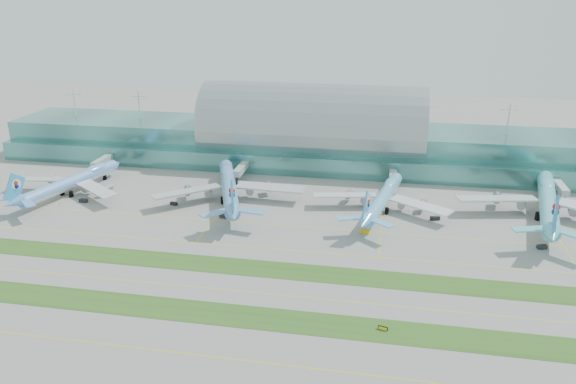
% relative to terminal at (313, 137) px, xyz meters
% --- Properties ---
extents(ground, '(700.00, 700.00, 0.00)m').
position_rel_terminal_xyz_m(ground, '(-0.01, -128.79, -14.23)').
color(ground, gray).
rests_on(ground, ground).
extents(terminal, '(340.00, 69.10, 36.00)m').
position_rel_terminal_xyz_m(terminal, '(0.00, 0.00, 0.00)').
color(terminal, '#3D7A75').
rests_on(terminal, ground).
extents(grass_strip_near, '(420.00, 12.00, 0.08)m').
position_rel_terminal_xyz_m(grass_strip_near, '(-0.01, -156.79, -14.19)').
color(grass_strip_near, '#2D591E').
rests_on(grass_strip_near, ground).
extents(grass_strip_far, '(420.00, 12.00, 0.08)m').
position_rel_terminal_xyz_m(grass_strip_far, '(-0.01, -126.79, -14.19)').
color(grass_strip_far, '#2D591E').
rests_on(grass_strip_far, ground).
extents(taxiline_a, '(420.00, 0.35, 0.01)m').
position_rel_terminal_xyz_m(taxiline_a, '(-0.01, -176.79, -14.22)').
color(taxiline_a, yellow).
rests_on(taxiline_a, ground).
extents(taxiline_b, '(420.00, 0.35, 0.01)m').
position_rel_terminal_xyz_m(taxiline_b, '(-0.01, -142.79, -14.22)').
color(taxiline_b, yellow).
rests_on(taxiline_b, ground).
extents(taxiline_c, '(420.00, 0.35, 0.01)m').
position_rel_terminal_xyz_m(taxiline_c, '(-0.01, -110.79, -14.22)').
color(taxiline_c, yellow).
rests_on(taxiline_c, ground).
extents(taxiline_d, '(420.00, 0.35, 0.01)m').
position_rel_terminal_xyz_m(taxiline_d, '(-0.01, -88.79, -14.22)').
color(taxiline_d, yellow).
rests_on(taxiline_d, ground).
extents(airliner_a, '(59.97, 69.19, 19.28)m').
position_rel_terminal_xyz_m(airliner_a, '(-103.41, -69.58, -8.28)').
color(airliner_a, '#6BA2EC').
rests_on(airliner_a, ground).
extents(airliner_b, '(65.36, 75.97, 21.56)m').
position_rel_terminal_xyz_m(airliner_b, '(-28.90, -64.59, -7.58)').
color(airliner_b, '#649EDD').
rests_on(airliner_b, ground).
extents(airliner_c, '(59.66, 68.58, 18.99)m').
position_rel_terminal_xyz_m(airliner_c, '(39.97, -64.08, -8.37)').
color(airliner_c, '#6DBDF1').
rests_on(airliner_c, ground).
extents(airliner_d, '(72.45, 83.29, 23.06)m').
position_rel_terminal_xyz_m(airliner_d, '(107.81, -59.82, -7.11)').
color(airliner_d, '#61C7D7').
rests_on(airliner_d, ground).
extents(gse_a, '(4.21, 2.67, 1.75)m').
position_rel_terminal_xyz_m(gse_a, '(-113.01, -77.72, -13.35)').
color(gse_a, yellow).
rests_on(gse_a, ground).
extents(gse_b, '(3.85, 1.72, 1.66)m').
position_rel_terminal_xyz_m(gse_b, '(-92.58, -79.57, -13.40)').
color(gse_b, black).
rests_on(gse_b, ground).
extents(gse_c, '(3.53, 2.31, 1.28)m').
position_rel_terminal_xyz_m(gse_c, '(-51.38, -75.27, -13.59)').
color(gse_c, black).
rests_on(gse_c, ground).
extents(gse_d, '(3.69, 2.22, 1.42)m').
position_rel_terminal_xyz_m(gse_d, '(-25.20, -85.58, -13.52)').
color(gse_d, black).
rests_on(gse_d, ground).
extents(gse_e, '(3.64, 2.41, 1.32)m').
position_rel_terminal_xyz_m(gse_e, '(33.97, -90.43, -13.57)').
color(gse_e, '#EDB50D').
rests_on(gse_e, ground).
extents(gse_f, '(4.22, 2.77, 1.50)m').
position_rel_terminal_xyz_m(gse_f, '(61.80, -71.65, -13.48)').
color(gse_f, black).
rests_on(gse_f, ground).
extents(gse_g, '(3.88, 2.74, 1.49)m').
position_rel_terminal_xyz_m(gse_g, '(99.04, -92.61, -13.48)').
color(gse_g, black).
rests_on(gse_g, ground).
extents(taxiway_sign_east, '(2.81, 0.99, 1.20)m').
position_rel_terminal_xyz_m(taxiway_sign_east, '(42.48, -156.33, -13.63)').
color(taxiway_sign_east, black).
rests_on(taxiway_sign_east, ground).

